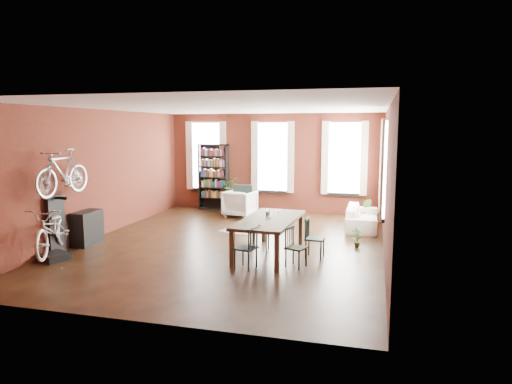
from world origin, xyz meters
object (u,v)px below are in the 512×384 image
(bookshelf, at_px, (214,177))
(cream_sofa, at_px, (362,213))
(dining_chair_c, at_px, (296,248))
(dining_chair_b, at_px, (260,230))
(dining_chair_a, at_px, (246,248))
(console_table, at_px, (87,228))
(plant_stand, at_px, (231,205))
(bike_trainer, at_px, (54,257))
(dining_chair_d, at_px, (315,238))
(white_armchair, at_px, (240,202))
(bicycle_floor, at_px, (51,208))
(dining_table, at_px, (270,237))

(bookshelf, xyz_separation_m, cream_sofa, (4.95, -1.70, -0.69))
(dining_chair_c, bearing_deg, bookshelf, 53.25)
(dining_chair_b, distance_m, bookshelf, 5.48)
(dining_chair_a, xyz_separation_m, bookshelf, (-2.86, 6.03, 0.69))
(console_table, distance_m, plant_stand, 5.21)
(bike_trainer, xyz_separation_m, plant_stand, (1.89, 6.12, 0.18))
(dining_chair_b, height_order, dining_chair_d, dining_chair_b)
(white_armchair, distance_m, cream_sofa, 3.82)
(cream_sofa, distance_m, bicycle_floor, 7.80)
(dining_chair_d, xyz_separation_m, console_table, (-5.35, -0.25, -0.03))
(bike_trainer, relative_size, bicycle_floor, 0.27)
(plant_stand, bearing_deg, dining_chair_d, -53.71)
(dining_chair_d, xyz_separation_m, bookshelf, (-4.07, 4.95, 0.67))
(bicycle_floor, bearing_deg, console_table, 73.37)
(bookshelf, relative_size, white_armchair, 2.47)
(dining_table, distance_m, dining_chair_b, 0.44)
(cream_sofa, bearing_deg, white_armchair, 78.54)
(dining_chair_a, relative_size, cream_sofa, 0.40)
(dining_chair_b, bearing_deg, dining_chair_c, 39.71)
(dining_chair_a, bearing_deg, bicycle_floor, -68.77)
(dining_chair_a, xyz_separation_m, console_table, (-4.14, 0.83, -0.01))
(plant_stand, bearing_deg, bicycle_floor, -107.32)
(dining_chair_b, height_order, white_armchair, dining_chair_b)
(white_armchair, xyz_separation_m, plant_stand, (-0.49, 0.55, -0.19))
(dining_chair_d, xyz_separation_m, cream_sofa, (0.88, 3.25, -0.02))
(dining_chair_d, xyz_separation_m, plant_stand, (-3.35, 4.57, -0.17))
(bookshelf, xyz_separation_m, console_table, (-1.28, -5.20, -0.70))
(bicycle_floor, bearing_deg, dining_table, -1.83)
(bookshelf, bearing_deg, dining_table, -58.15)
(dining_chair_d, relative_size, white_armchair, 0.96)
(dining_table, bearing_deg, white_armchair, 117.66)
(dining_chair_a, bearing_deg, dining_chair_b, -162.62)
(console_table, bearing_deg, dining_chair_d, 2.63)
(cream_sofa, bearing_deg, console_table, 119.33)
(dining_chair_a, height_order, dining_chair_d, dining_chair_d)
(dining_table, bearing_deg, dining_chair_b, 135.68)
(cream_sofa, bearing_deg, bike_trainer, 128.14)
(dining_chair_b, relative_size, bookshelf, 0.42)
(bicycle_floor, bearing_deg, dining_chair_b, 3.43)
(dining_chair_b, bearing_deg, bike_trainer, -70.21)
(dining_chair_d, bearing_deg, dining_chair_a, 135.01)
(dining_chair_a, bearing_deg, dining_chair_c, 125.47)
(dining_chair_b, distance_m, cream_sofa, 3.66)
(dining_chair_b, relative_size, white_armchair, 1.04)
(dining_chair_c, xyz_separation_m, white_armchair, (-2.59, 4.73, 0.05))
(dining_chair_d, xyz_separation_m, bicycle_floor, (-5.25, -1.53, 0.67))
(dining_chair_c, height_order, bicycle_floor, bicycle_floor)
(white_armchair, bearing_deg, console_table, 69.17)
(dining_table, distance_m, plant_stand, 5.18)
(plant_stand, bearing_deg, bike_trainer, -107.19)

